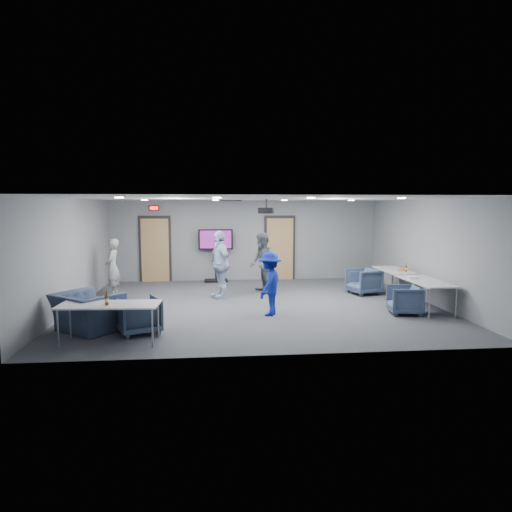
{
  "coord_description": "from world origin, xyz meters",
  "views": [
    {
      "loc": [
        -1.13,
        -11.43,
        2.51
      ],
      "look_at": [
        0.04,
        0.5,
        1.2
      ],
      "focal_mm": 32.0,
      "sensor_mm": 36.0,
      "label": 1
    }
  ],
  "objects": [
    {
      "name": "wall_left",
      "position": [
        -4.5,
        0.0,
        1.35
      ],
      "size": [
        0.02,
        8.0,
        2.7
      ],
      "primitive_type": "cube",
      "color": "gray",
      "rests_on": "floor"
    },
    {
      "name": "table_right_a",
      "position": [
        4.0,
        0.86,
        0.68
      ],
      "size": [
        0.71,
        1.7,
        0.73
      ],
      "rotation": [
        0.0,
        0.0,
        1.57
      ],
      "color": "silver",
      "rests_on": "floor"
    },
    {
      "name": "bottle_front",
      "position": [
        -3.02,
        -3.11,
        0.83
      ],
      "size": [
        0.07,
        0.07,
        0.27
      ],
      "color": "#5C320F",
      "rests_on": "table_front_left"
    },
    {
      "name": "table_front_left",
      "position": [
        -3.0,
        -3.0,
        0.69
      ],
      "size": [
        1.86,
        0.86,
        0.73
      ],
      "rotation": [
        0.0,
        0.0,
        -0.06
      ],
      "color": "silver",
      "rests_on": "floor"
    },
    {
      "name": "chair_front_b",
      "position": [
        -3.63,
        -2.15,
        0.39
      ],
      "size": [
        1.59,
        1.57,
        0.78
      ],
      "primitive_type": "imported",
      "rotation": [
        0.0,
        0.0,
        2.45
      ],
      "color": "#394562",
      "rests_on": "floor"
    },
    {
      "name": "wall_back",
      "position": [
        0.0,
        4.0,
        1.35
      ],
      "size": [
        9.0,
        0.02,
        2.7
      ],
      "primitive_type": "cube",
      "color": "gray",
      "rests_on": "floor"
    },
    {
      "name": "projector",
      "position": [
        0.29,
        0.31,
        2.4
      ],
      "size": [
        0.46,
        0.42,
        0.37
      ],
      "rotation": [
        0.0,
        0.0,
        -0.28
      ],
      "color": "black",
      "rests_on": "ceiling"
    },
    {
      "name": "person_c",
      "position": [
        -0.91,
        1.01,
        0.93
      ],
      "size": [
        0.83,
        1.18,
        1.85
      ],
      "primitive_type": "imported",
      "rotation": [
        0.0,
        0.0,
        -1.18
      ],
      "color": "#ACBFDD",
      "rests_on": "floor"
    },
    {
      "name": "table_right_b",
      "position": [
        4.0,
        -1.04,
        0.69
      ],
      "size": [
        0.78,
        1.87,
        0.73
      ],
      "rotation": [
        0.0,
        0.0,
        1.57
      ],
      "color": "silver",
      "rests_on": "floor"
    },
    {
      "name": "exit_sign",
      "position": [
        -3.0,
        3.93,
        2.45
      ],
      "size": [
        0.32,
        0.08,
        0.16
      ],
      "color": "black",
      "rests_on": "wall_back"
    },
    {
      "name": "chair_front_a",
      "position": [
        -2.58,
        -2.4,
        0.36
      ],
      "size": [
        1.03,
        1.04,
        0.73
      ],
      "primitive_type": "imported",
      "rotation": [
        0.0,
        0.0,
        3.54
      ],
      "color": "#3A4A64",
      "rests_on": "floor"
    },
    {
      "name": "person_b",
      "position": [
        0.32,
        1.54,
        0.88
      ],
      "size": [
        0.82,
        0.97,
        1.76
      ],
      "primitive_type": "imported",
      "rotation": [
        0.0,
        0.0,
        -1.38
      ],
      "color": "#515A61",
      "rests_on": "floor"
    },
    {
      "name": "wrapper",
      "position": [
        3.82,
        -0.77,
        0.76
      ],
      "size": [
        0.26,
        0.21,
        0.05
      ],
      "primitive_type": "cube",
      "rotation": [
        0.0,
        0.0,
        -0.28
      ],
      "color": "silver",
      "rests_on": "table_right_b"
    },
    {
      "name": "door_left",
      "position": [
        -3.0,
        3.95,
        1.07
      ],
      "size": [
        1.06,
        0.17,
        2.24
      ],
      "color": "black",
      "rests_on": "wall_back"
    },
    {
      "name": "chair_right_a",
      "position": [
        3.21,
        1.12,
        0.37
      ],
      "size": [
        1.0,
        0.98,
        0.73
      ],
      "primitive_type": "imported",
      "rotation": [
        0.0,
        0.0,
        -1.28
      ],
      "color": "#3D4C6A",
      "rests_on": "floor"
    },
    {
      "name": "tv_stand",
      "position": [
        -0.99,
        3.75,
        0.99
      ],
      "size": [
        1.14,
        0.54,
        1.75
      ],
      "color": "black",
      "rests_on": "floor"
    },
    {
      "name": "chair_right_c",
      "position": [
        3.35,
        -1.35,
        0.33
      ],
      "size": [
        0.83,
        0.82,
        0.67
      ],
      "primitive_type": "imported",
      "rotation": [
        0.0,
        0.0,
        -1.72
      ],
      "color": "#3C4A68",
      "rests_on": "floor"
    },
    {
      "name": "wall_front",
      "position": [
        0.0,
        -4.0,
        1.35
      ],
      "size": [
        9.0,
        0.02,
        2.7
      ],
      "primitive_type": "cube",
      "color": "gray",
      "rests_on": "floor"
    },
    {
      "name": "person_d",
      "position": [
        0.2,
        -1.15,
        0.74
      ],
      "size": [
        0.9,
        1.09,
        1.47
      ],
      "primitive_type": "imported",
      "rotation": [
        0.0,
        0.0,
        -2.01
      ],
      "color": "navy",
      "rests_on": "floor"
    },
    {
      "name": "door_right",
      "position": [
        1.2,
        3.95,
        1.07
      ],
      "size": [
        1.06,
        0.17,
        2.24
      ],
      "color": "black",
      "rests_on": "wall_back"
    },
    {
      "name": "wall_right",
      "position": [
        4.5,
        0.0,
        1.35
      ],
      "size": [
        0.02,
        8.0,
        2.7
      ],
      "primitive_type": "cube",
      "color": "gray",
      "rests_on": "floor"
    },
    {
      "name": "person_a",
      "position": [
        -3.9,
        1.58,
        0.81
      ],
      "size": [
        0.41,
        0.6,
        1.61
      ],
      "primitive_type": "imported",
      "rotation": [
        0.0,
        0.0,
        -1.61
      ],
      "color": "#979A98",
      "rests_on": "floor"
    },
    {
      "name": "ceiling",
      "position": [
        0.0,
        0.0,
        2.7
      ],
      "size": [
        9.0,
        9.0,
        0.0
      ],
      "primitive_type": "plane",
      "rotation": [
        3.14,
        0.0,
        0.0
      ],
      "color": "silver",
      "rests_on": "wall_back"
    },
    {
      "name": "snack_box",
      "position": [
        4.12,
        0.66,
        0.75
      ],
      "size": [
        0.23,
        0.19,
        0.04
      ],
      "primitive_type": "cube",
      "rotation": [
        0.0,
        0.0,
        -0.36
      ],
      "color": "#D75135",
      "rests_on": "table_right_a"
    },
    {
      "name": "floor",
      "position": [
        0.0,
        0.0,
        0.0
      ],
      "size": [
        9.0,
        9.0,
        0.0
      ],
      "primitive_type": "plane",
      "color": "#33353A",
      "rests_on": "ground"
    },
    {
      "name": "downlights",
      "position": [
        0.0,
        0.0,
        2.68
      ],
      "size": [
        6.18,
        3.78,
        0.02
      ],
      "color": "white",
      "rests_on": "ceiling"
    },
    {
      "name": "hvac_diffuser",
      "position": [
        -0.5,
        2.8,
        2.69
      ],
      "size": [
        0.6,
        0.6,
        0.03
      ],
      "primitive_type": "cube",
      "color": "black",
      "rests_on": "ceiling"
    },
    {
      "name": "bottle_right",
      "position": [
        4.16,
        0.45,
        0.82
      ],
      "size": [
        0.06,
        0.06,
        0.23
      ],
      "color": "#5C320F",
      "rests_on": "table_right_a"
    }
  ]
}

